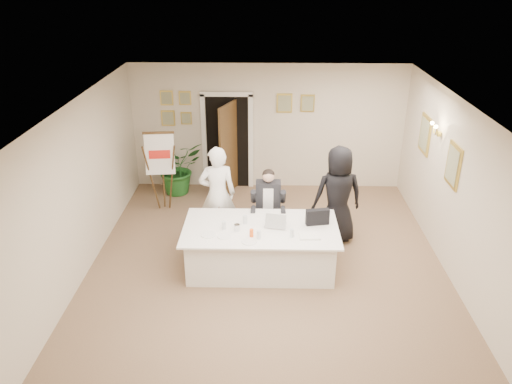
{
  "coord_description": "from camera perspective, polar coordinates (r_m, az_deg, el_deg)",
  "views": [
    {
      "loc": [
        -0.01,
        -7.11,
        4.7
      ],
      "look_at": [
        -0.2,
        0.6,
        1.15
      ],
      "focal_mm": 35.0,
      "sensor_mm": 36.0,
      "label": 1
    }
  ],
  "objects": [
    {
      "name": "glass_d",
      "position": [
        8.26,
        -1.26,
        -3.16
      ],
      "size": [
        0.09,
        0.09,
        0.14
      ],
      "primitive_type": "cylinder",
      "rotation": [
        0.0,
        0.0,
        -0.32
      ],
      "color": "silver",
      "rests_on": "conference_table"
    },
    {
      "name": "steel_jug",
      "position": [
        8.05,
        -2.19,
        -4.07
      ],
      "size": [
        0.12,
        0.12,
        0.11
      ],
      "primitive_type": "cylinder",
      "rotation": [
        0.0,
        0.0,
        0.31
      ],
      "color": "silver",
      "rests_on": "conference_table"
    },
    {
      "name": "wall_back",
      "position": [
        11.12,
        1.38,
        7.41
      ],
      "size": [
        6.0,
        0.1,
        2.8
      ],
      "primitive_type": "cube",
      "color": "beige",
      "rests_on": "floor"
    },
    {
      "name": "seated_man",
      "position": [
        9.02,
        1.39,
        -1.59
      ],
      "size": [
        0.75,
        0.78,
        1.42
      ],
      "primitive_type": null,
      "rotation": [
        0.0,
        0.0,
        0.25
      ],
      "color": "black",
      "rests_on": "floor"
    },
    {
      "name": "doorway",
      "position": [
        11.09,
        -3.23,
        5.39
      ],
      "size": [
        1.14,
        0.86,
        2.2
      ],
      "color": "black",
      "rests_on": "floor"
    },
    {
      "name": "wall_sconce",
      "position": [
        9.19,
        19.93,
        6.75
      ],
      "size": [
        0.2,
        0.3,
        0.24
      ],
      "primitive_type": null,
      "color": "#DCCA46",
      "rests_on": "wall_right"
    },
    {
      "name": "oj_glass",
      "position": [
        7.87,
        -0.52,
        -4.72
      ],
      "size": [
        0.06,
        0.06,
        0.13
      ],
      "primitive_type": "cylinder",
      "rotation": [
        0.0,
        0.0,
        -0.0
      ],
      "color": "#FF5B15",
      "rests_on": "conference_table"
    },
    {
      "name": "pictures_back_wall",
      "position": [
        10.99,
        -2.83,
        9.62
      ],
      "size": [
        3.4,
        0.06,
        0.8
      ],
      "primitive_type": null,
      "color": "gold",
      "rests_on": "wall_back"
    },
    {
      "name": "plate_left",
      "position": [
        7.97,
        -5.47,
        -4.87
      ],
      "size": [
        0.28,
        0.28,
        0.01
      ],
      "primitive_type": "cylinder",
      "rotation": [
        0.0,
        0.0,
        -0.18
      ],
      "color": "white",
      "rests_on": "conference_table"
    },
    {
      "name": "ceiling",
      "position": [
        7.36,
        1.43,
        9.72
      ],
      "size": [
        6.0,
        7.0,
        0.02
      ],
      "primitive_type": "cube",
      "color": "white",
      "rests_on": "wall_back"
    },
    {
      "name": "plate_near",
      "position": [
        7.75,
        -0.77,
        -5.68
      ],
      "size": [
        0.27,
        0.27,
        0.01
      ],
      "primitive_type": "cylinder",
      "rotation": [
        0.0,
        0.0,
        -0.13
      ],
      "color": "white",
      "rests_on": "conference_table"
    },
    {
      "name": "flip_chart",
      "position": [
        10.34,
        -10.7,
        1.92
      ],
      "size": [
        0.59,
        0.4,
        1.67
      ],
      "color": "#3A2612",
      "rests_on": "floor"
    },
    {
      "name": "paper_stack",
      "position": [
        7.93,
        6.13,
        -5.03
      ],
      "size": [
        0.34,
        0.25,
        0.03
      ],
      "primitive_type": "cube",
      "rotation": [
        0.0,
        0.0,
        0.05
      ],
      "color": "white",
      "rests_on": "conference_table"
    },
    {
      "name": "pictures_right_wall",
      "position": [
        9.31,
        20.03,
        4.68
      ],
      "size": [
        0.06,
        2.2,
        0.8
      ],
      "primitive_type": null,
      "color": "gold",
      "rests_on": "wall_right"
    },
    {
      "name": "laptop_bag",
      "position": [
        8.26,
        7.04,
        -2.85
      ],
      "size": [
        0.4,
        0.18,
        0.27
      ],
      "primitive_type": "cube",
      "rotation": [
        0.0,
        0.0,
        0.19
      ],
      "color": "black",
      "rests_on": "conference_table"
    },
    {
      "name": "wall_front",
      "position": [
        4.9,
        1.2,
        -17.73
      ],
      "size": [
        6.0,
        0.1,
        2.8
      ],
      "primitive_type": "cube",
      "color": "beige",
      "rests_on": "floor"
    },
    {
      "name": "glass_c",
      "position": [
        7.88,
        4.11,
        -4.69
      ],
      "size": [
        0.08,
        0.08,
        0.14
      ],
      "primitive_type": "cylinder",
      "rotation": [
        0.0,
        0.0,
        -0.35
      ],
      "color": "silver",
      "rests_on": "conference_table"
    },
    {
      "name": "laptop",
      "position": [
        8.17,
        2.25,
        -2.96
      ],
      "size": [
        0.4,
        0.42,
        0.28
      ],
      "primitive_type": null,
      "rotation": [
        0.0,
        0.0,
        -0.2
      ],
      "color": "#B7BABC",
      "rests_on": "conference_table"
    },
    {
      "name": "floor",
      "position": [
        8.53,
        1.23,
        -8.77
      ],
      "size": [
        7.0,
        7.0,
        0.0
      ],
      "primitive_type": "plane",
      "color": "brown",
      "rests_on": "ground"
    },
    {
      "name": "potted_palm",
      "position": [
        11.17,
        -9.0,
        2.74
      ],
      "size": [
        1.39,
        1.37,
        1.17
      ],
      "primitive_type": "imported",
      "rotation": [
        0.0,
        0.0,
        0.69
      ],
      "color": "#1C561E",
      "rests_on": "floor"
    },
    {
      "name": "conference_table",
      "position": [
        8.35,
        0.53,
        -6.36
      ],
      "size": [
        2.54,
        1.36,
        0.78
      ],
      "color": "white",
      "rests_on": "floor"
    },
    {
      "name": "standing_woman",
      "position": [
        9.08,
        9.33,
        -0.36
      ],
      "size": [
        0.96,
        0.7,
        1.82
      ],
      "primitive_type": "imported",
      "rotation": [
        0.0,
        0.0,
        3.28
      ],
      "color": "black",
      "rests_on": "floor"
    },
    {
      "name": "standing_man",
      "position": [
        9.01,
        -4.42,
        -0.28
      ],
      "size": [
        0.73,
        0.54,
        1.82
      ],
      "primitive_type": "imported",
      "rotation": [
        0.0,
        0.0,
        3.31
      ],
      "color": "white",
      "rests_on": "floor"
    },
    {
      "name": "glass_a",
      "position": [
        8.1,
        -3.69,
        -3.82
      ],
      "size": [
        0.07,
        0.07,
        0.14
      ],
      "primitive_type": "cylinder",
      "rotation": [
        0.0,
        0.0,
        0.1
      ],
      "color": "silver",
      "rests_on": "conference_table"
    },
    {
      "name": "glass_b",
      "position": [
        7.81,
        0.32,
        -4.91
      ],
      "size": [
        0.07,
        0.07,
        0.14
      ],
      "primitive_type": "cylinder",
      "rotation": [
        0.0,
        0.0,
        -0.14
      ],
      "color": "silver",
      "rests_on": "conference_table"
    },
    {
      "name": "wall_right",
      "position": [
        8.4,
        22.24,
        -0.4
      ],
      "size": [
        0.1,
        7.0,
        2.8
      ],
      "primitive_type": "cube",
      "color": "beige",
      "rests_on": "floor"
    },
    {
      "name": "wall_left",
      "position": [
        8.39,
        -19.62,
        0.01
      ],
      "size": [
        0.1,
        7.0,
        2.8
      ],
      "primitive_type": "cube",
      "color": "beige",
      "rests_on": "floor"
    },
    {
      "name": "plate_mid",
      "position": [
        7.91,
        -3.67,
        -5.08
      ],
      "size": [
        0.26,
        0.26,
        0.01
      ],
      "primitive_type": "cylinder",
      "rotation": [
        0.0,
        0.0,
        -0.26
      ],
      "color": "white",
      "rests_on": "conference_table"
    }
  ]
}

